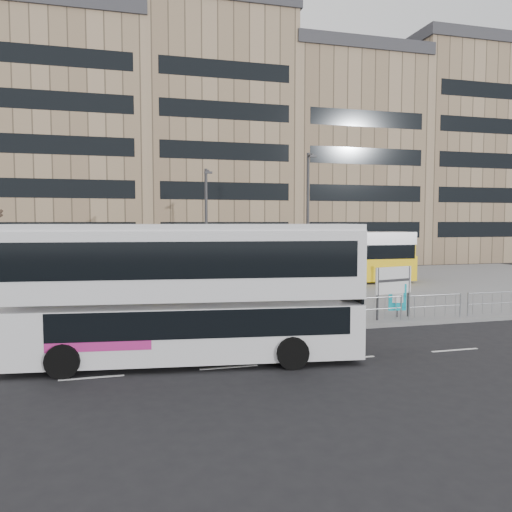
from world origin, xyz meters
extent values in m
plane|color=black|center=(0.00, 0.00, 0.00)|extent=(120.00, 120.00, 0.00)
cube|color=gray|center=(0.00, 12.00, 0.07)|extent=(64.00, 24.00, 0.15)
cube|color=gray|center=(0.00, 0.05, 0.07)|extent=(64.00, 0.25, 0.17)
cube|color=#9F8566|center=(-10.00, 34.00, 11.00)|extent=(14.00, 16.00, 22.00)
cube|color=#38383D|center=(-10.00, 34.00, 22.60)|extent=(14.40, 16.40, 1.20)
cube|color=#9F8566|center=(4.00, 34.00, 12.00)|extent=(14.00, 16.00, 24.00)
cube|color=#38383D|center=(4.00, 34.00, 24.60)|extent=(14.40, 16.40, 1.20)
cube|color=#9F8566|center=(18.00, 34.00, 10.50)|extent=(14.00, 16.00, 21.00)
cube|color=#38383D|center=(18.00, 34.00, 21.60)|extent=(14.40, 16.40, 1.20)
cube|color=#9F8566|center=(32.00, 34.00, 11.50)|extent=(14.00, 16.00, 23.00)
cube|color=#38383D|center=(32.00, 34.00, 23.60)|extent=(14.40, 16.40, 1.20)
cylinder|color=#95989D|center=(2.00, 0.50, 1.20)|extent=(32.00, 0.05, 0.05)
cylinder|color=#95989D|center=(2.00, 0.50, 0.70)|extent=(32.00, 0.04, 0.04)
cube|color=white|center=(1.00, -4.00, 0.01)|extent=(62.00, 0.12, 0.01)
cube|color=white|center=(-3.17, -3.01, 1.05)|extent=(11.18, 3.87, 1.69)
cube|color=white|center=(-3.17, -3.01, 3.14)|extent=(11.18, 3.87, 2.09)
cube|color=white|center=(-3.17, -3.01, 4.23)|extent=(11.17, 3.77, 0.30)
cube|color=black|center=(-2.68, -3.07, 1.44)|extent=(9.21, 3.67, 0.85)
cube|color=black|center=(-3.17, -3.01, 3.33)|extent=(10.59, 3.84, 1.09)
cube|color=#BB257C|center=(-5.64, -2.70, 1.00)|extent=(3.28, 2.92, 0.50)
cylinder|color=black|center=(-0.17, -4.66, 0.50)|extent=(1.02, 0.42, 1.00)
cylinder|color=black|center=(0.14, -2.14, 0.50)|extent=(1.02, 0.42, 1.00)
cylinder|color=black|center=(-6.79, -3.84, 0.50)|extent=(1.02, 0.42, 1.00)
cylinder|color=black|center=(-6.47, -1.32, 0.50)|extent=(1.02, 0.42, 1.00)
cube|color=yellow|center=(-0.41, 13.62, 1.18)|extent=(30.29, 3.53, 1.73)
cube|color=black|center=(-0.41, 13.62, 2.36)|extent=(29.86, 3.56, 0.97)
cube|color=#ACACB1|center=(-0.41, 13.62, 3.28)|extent=(30.29, 3.30, 0.86)
cube|color=yellow|center=(14.06, 13.30, 1.88)|extent=(1.35, 2.46, 2.81)
cylinder|color=#2D2D30|center=(-0.41, 13.62, 1.99)|extent=(2.63, 2.63, 3.24)
cube|color=#2D2D30|center=(9.31, 13.41, 0.42)|extent=(3.30, 2.79, 0.54)
cube|color=#2D2D30|center=(-10.13, 13.83, 0.42)|extent=(3.30, 2.79, 0.54)
cylinder|color=#2D2D30|center=(5.62, 0.80, 1.30)|extent=(0.10, 0.10, 2.30)
cylinder|color=#2D2D30|center=(7.38, 1.19, 1.30)|extent=(0.10, 0.10, 2.30)
cube|color=white|center=(6.50, 1.00, 1.85)|extent=(1.97, 0.51, 1.20)
cylinder|color=#2D2D30|center=(6.82, 1.19, 0.55)|extent=(0.06, 0.06, 0.80)
cube|color=#0DA7BE|center=(6.82, 1.19, 1.05)|extent=(0.79, 0.23, 1.20)
cube|color=white|center=(6.82, 1.16, 1.05)|extent=(0.49, 0.12, 0.50)
imported|color=black|center=(2.05, 5.94, 0.98)|extent=(0.48, 0.65, 1.66)
cylinder|color=#2D2D30|center=(-8.05, 0.50, 1.65)|extent=(0.12, 0.12, 3.00)
imported|color=#2D2D30|center=(-8.05, 0.50, 2.75)|extent=(0.21, 0.24, 1.00)
cylinder|color=#2D2D30|center=(-0.29, 10.86, 3.86)|extent=(0.18, 0.18, 7.42)
cylinder|color=#2D2D30|center=(-0.29, 10.46, 7.37)|extent=(0.14, 0.90, 0.14)
cube|color=#2D2D30|center=(-0.29, 10.01, 7.27)|extent=(0.45, 0.20, 0.12)
cylinder|color=#2D2D30|center=(6.22, 11.06, 4.45)|extent=(0.18, 0.18, 8.60)
cylinder|color=#2D2D30|center=(6.22, 10.66, 8.55)|extent=(0.14, 0.90, 0.14)
cube|color=#2D2D30|center=(6.22, 10.21, 8.45)|extent=(0.45, 0.20, 0.12)
camera|label=1|loc=(-5.02, -18.70, 4.47)|focal=35.00mm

